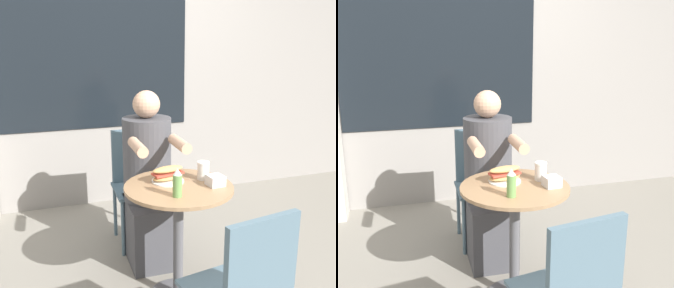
# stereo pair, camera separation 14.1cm
# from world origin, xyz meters

# --- Properties ---
(storefront_wall) EXTENTS (8.00, 0.09, 2.80)m
(storefront_wall) POSITION_xyz_m (-0.00, 1.69, 1.40)
(storefront_wall) COLOR gray
(storefront_wall) RESTS_ON ground_plane
(cafe_table) EXTENTS (0.63, 0.63, 0.73)m
(cafe_table) POSITION_xyz_m (0.00, 0.00, 0.53)
(cafe_table) COLOR #997551
(cafe_table) RESTS_ON ground_plane
(diner_chair) EXTENTS (0.39, 0.39, 0.87)m
(diner_chair) POSITION_xyz_m (-0.03, 0.84, 0.52)
(diner_chair) COLOR slate
(diner_chair) RESTS_ON ground_plane
(seated_diner) EXTENTS (0.35, 0.60, 1.21)m
(seated_diner) POSITION_xyz_m (-0.03, 0.50, 0.53)
(seated_diner) COLOR #424247
(seated_diner) RESTS_ON ground_plane
(empty_chair_across) EXTENTS (0.43, 0.43, 0.87)m
(empty_chair_across) POSITION_xyz_m (0.04, -0.71, 0.52)
(empty_chair_across) COLOR slate
(empty_chair_across) RESTS_ON ground_plane
(sandwich_on_plate) EXTENTS (0.21, 0.19, 0.09)m
(sandwich_on_plate) POSITION_xyz_m (-0.04, 0.08, 0.77)
(sandwich_on_plate) COLOR white
(sandwich_on_plate) RESTS_ON cafe_table
(drink_cup) EXTENTS (0.07, 0.07, 0.11)m
(drink_cup) POSITION_xyz_m (0.18, 0.05, 0.78)
(drink_cup) COLOR silver
(drink_cup) RESTS_ON cafe_table
(napkin_box) EXTENTS (0.10, 0.10, 0.06)m
(napkin_box) POSITION_xyz_m (0.20, -0.07, 0.76)
(napkin_box) COLOR silver
(napkin_box) RESTS_ON cafe_table
(condiment_bottle) EXTENTS (0.05, 0.05, 0.16)m
(condiment_bottle) POSITION_xyz_m (-0.06, -0.15, 0.80)
(condiment_bottle) COLOR #66934C
(condiment_bottle) RESTS_ON cafe_table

